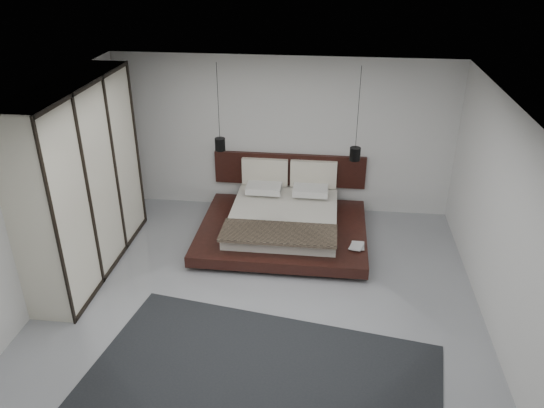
# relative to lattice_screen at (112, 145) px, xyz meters

# --- Properties ---
(floor) EXTENTS (6.00, 6.00, 0.00)m
(floor) POSITION_rel_lattice_screen_xyz_m (2.95, -2.45, -1.30)
(floor) COLOR gray
(floor) RESTS_ON ground
(ceiling) EXTENTS (6.00, 6.00, 0.00)m
(ceiling) POSITION_rel_lattice_screen_xyz_m (2.95, -2.45, 1.50)
(ceiling) COLOR white
(ceiling) RESTS_ON wall_back
(wall_back) EXTENTS (6.00, 0.00, 6.00)m
(wall_back) POSITION_rel_lattice_screen_xyz_m (2.95, 0.55, 0.10)
(wall_back) COLOR silver
(wall_back) RESTS_ON floor
(wall_front) EXTENTS (6.00, 0.00, 6.00)m
(wall_front) POSITION_rel_lattice_screen_xyz_m (2.95, -5.45, 0.10)
(wall_front) COLOR silver
(wall_front) RESTS_ON floor
(wall_left) EXTENTS (0.00, 6.00, 6.00)m
(wall_left) POSITION_rel_lattice_screen_xyz_m (-0.05, -2.45, 0.10)
(wall_left) COLOR silver
(wall_left) RESTS_ON floor
(wall_right) EXTENTS (0.00, 6.00, 6.00)m
(wall_right) POSITION_rel_lattice_screen_xyz_m (5.95, -2.45, 0.10)
(wall_right) COLOR silver
(wall_right) RESTS_ON floor
(lattice_screen) EXTENTS (0.05, 0.90, 2.60)m
(lattice_screen) POSITION_rel_lattice_screen_xyz_m (0.00, 0.00, 0.00)
(lattice_screen) COLOR black
(lattice_screen) RESTS_ON floor
(bed) EXTENTS (2.74, 2.37, 1.07)m
(bed) POSITION_rel_lattice_screen_xyz_m (3.08, -0.54, -1.02)
(bed) COLOR black
(bed) RESTS_ON floor
(book_lower) EXTENTS (0.20, 0.27, 0.02)m
(book_lower) POSITION_rel_lattice_screen_xyz_m (4.21, -1.19, -1.03)
(book_lower) COLOR #99724C
(book_lower) RESTS_ON bed
(book_upper) EXTENTS (0.25, 0.30, 0.02)m
(book_upper) POSITION_rel_lattice_screen_xyz_m (4.19, -1.22, -1.01)
(book_upper) COLOR #99724C
(book_upper) RESTS_ON book_lower
(pendant_left) EXTENTS (0.17, 0.17, 1.47)m
(pendant_left) POSITION_rel_lattice_screen_xyz_m (1.96, -0.11, 0.14)
(pendant_left) COLOR black
(pendant_left) RESTS_ON ceiling
(pendant_right) EXTENTS (0.18, 0.18, 1.54)m
(pendant_right) POSITION_rel_lattice_screen_xyz_m (4.21, -0.11, 0.07)
(pendant_right) COLOR black
(pendant_right) RESTS_ON ceiling
(wardrobe) EXTENTS (0.68, 2.88, 2.83)m
(wardrobe) POSITION_rel_lattice_screen_xyz_m (0.25, -1.74, 0.11)
(wardrobe) COLOR silver
(wardrobe) RESTS_ON floor
(rug) EXTENTS (4.39, 3.45, 0.02)m
(rug) POSITION_rel_lattice_screen_xyz_m (3.12, -4.15, -1.29)
(rug) COLOR black
(rug) RESTS_ON floor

